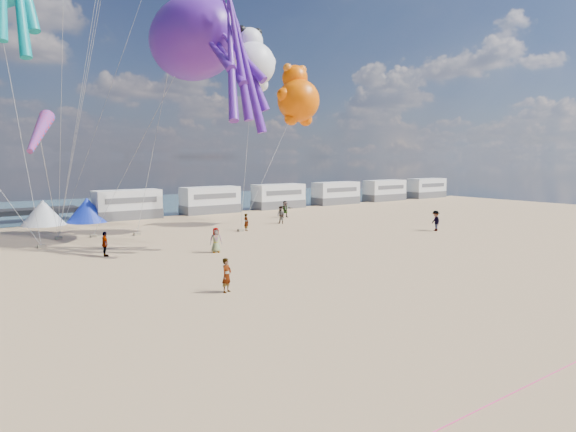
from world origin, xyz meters
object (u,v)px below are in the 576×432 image
(beachgoer_3, at_px, (105,244))
(windsock_mid, at_px, (172,54))
(motorhome_0, at_px, (128,205))
(sandbag_b, at_px, (93,236))
(windsock_right, at_px, (39,133))
(motorhome_3, at_px, (336,193))
(sandbag_d, at_px, (137,234))
(sandbag_e, at_px, (59,238))
(kite_teddy_orange, at_px, (298,101))
(beachgoer_5, at_px, (246,222))
(standing_person, at_px, (227,275))
(beachgoer_4, at_px, (285,209))
(motorhome_1, at_px, (210,200))
(tent_blue, at_px, (87,210))
(beachgoer_2, at_px, (436,221))
(beachgoer_6, at_px, (216,240))
(motorhome_4, at_px, (385,190))
(tent_white, at_px, (43,212))
(kite_octopus_purple, at_px, (194,39))
(sandbag_c, at_px, (241,230))
(kite_panda, at_px, (253,64))
(motorhome_2, at_px, (279,196))
(beachgoer_1, at_px, (281,215))
(sandbag_a, at_px, (41,246))
(motorhome_5, at_px, (427,188))

(beachgoer_3, relative_size, windsock_mid, 0.29)
(motorhome_0, relative_size, sandbag_b, 13.20)
(windsock_mid, xyz_separation_m, windsock_right, (-10.93, -6.11, -6.57))
(motorhome_3, relative_size, sandbag_d, 13.20)
(sandbag_e, xyz_separation_m, kite_teddy_orange, (20.58, -3.77, 11.46))
(beachgoer_5, bearing_deg, windsock_mid, 79.34)
(standing_person, relative_size, beachgoer_4, 0.93)
(motorhome_1, xyz_separation_m, sandbag_b, (-15.82, -10.25, -1.39))
(motorhome_0, relative_size, motorhome_3, 1.00)
(motorhome_1, bearing_deg, sandbag_b, -147.05)
(sandbag_d, bearing_deg, tent_blue, 94.25)
(beachgoer_2, xyz_separation_m, beachgoer_6, (-20.18, 2.24, -0.04))
(motorhome_0, xyz_separation_m, motorhome_1, (9.50, 0.00, 0.00))
(motorhome_4, bearing_deg, tent_white, 180.00)
(kite_teddy_orange, bearing_deg, kite_octopus_purple, 173.24)
(beachgoer_6, xyz_separation_m, sandbag_c, (6.38, 7.42, -0.73))
(sandbag_e, bearing_deg, windsock_right, -105.93)
(kite_panda, xyz_separation_m, windsock_right, (-17.39, -4.45, -6.24))
(beachgoer_6, bearing_deg, sandbag_e, 138.24)
(windsock_mid, relative_size, windsock_right, 1.20)
(tent_white, distance_m, kite_octopus_purple, 22.47)
(motorhome_2, height_order, beachgoer_1, motorhome_2)
(sandbag_b, xyz_separation_m, kite_octopus_purple, (6.62, -5.14, 15.19))
(beachgoer_6, bearing_deg, tent_white, 123.83)
(motorhome_1, distance_m, sandbag_d, 17.05)
(sandbag_b, bearing_deg, motorhome_2, 22.05)
(kite_octopus_purple, distance_m, windsock_mid, 2.33)
(kite_octopus_purple, bearing_deg, motorhome_2, 24.19)
(beachgoer_2, height_order, kite_octopus_purple, kite_octopus_purple)
(tent_white, relative_size, beachgoer_5, 2.65)
(motorhome_0, xyz_separation_m, kite_panda, (5.76, -15.20, 12.48))
(beachgoer_5, relative_size, kite_teddy_orange, 0.22)
(beachgoer_1, distance_m, kite_teddy_orange, 10.85)
(motorhome_4, relative_size, sandbag_d, 13.20)
(sandbag_a, distance_m, kite_octopus_purple, 18.88)
(sandbag_a, xyz_separation_m, sandbag_c, (15.48, -1.39, 0.00))
(beachgoer_4, relative_size, beachgoer_6, 1.05)
(sandbag_a, height_order, sandbag_e, same)
(motorhome_5, relative_size, beachgoer_2, 3.75)
(sandbag_e, relative_size, windsock_mid, 0.09)
(motorhome_5, xyz_separation_m, sandbag_d, (-50.66, -11.34, -1.39))
(motorhome_2, distance_m, sandbag_a, 32.45)
(motorhome_1, distance_m, motorhome_4, 28.50)
(motorhome_3, height_order, windsock_mid, windsock_mid)
(beachgoer_3, bearing_deg, beachgoer_5, -63.48)
(motorhome_1, distance_m, kite_octopus_purple, 22.63)
(kite_panda, bearing_deg, motorhome_4, 32.76)
(sandbag_a, bearing_deg, kite_teddy_orange, -1.09)
(motorhome_0, xyz_separation_m, sandbag_e, (-8.81, -9.74, -1.39))
(kite_teddy_orange, bearing_deg, tent_blue, 123.31)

